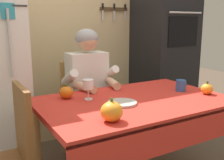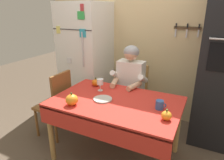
# 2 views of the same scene
# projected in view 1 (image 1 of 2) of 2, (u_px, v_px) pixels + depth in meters

# --- Properties ---
(back_wall_assembly) EXTENTS (3.70, 0.13, 2.60)m
(back_wall_assembly) POSITION_uv_depth(u_px,v_px,m) (74.00, 22.00, 2.97)
(back_wall_assembly) COLOR #D1B784
(back_wall_assembly) RESTS_ON ground
(wall_oven) EXTENTS (0.60, 0.64, 2.10)m
(wall_oven) POSITION_uv_depth(u_px,v_px,m) (164.00, 44.00, 3.22)
(wall_oven) COLOR black
(wall_oven) RESTS_ON ground
(dining_table) EXTENTS (1.40, 0.90, 0.74)m
(dining_table) POSITION_uv_depth(u_px,v_px,m) (136.00, 111.00, 2.00)
(dining_table) COLOR tan
(dining_table) RESTS_ON ground
(chair_behind_person) EXTENTS (0.40, 0.40, 0.93)m
(chair_behind_person) POSITION_uv_depth(u_px,v_px,m) (83.00, 104.00, 2.67)
(chair_behind_person) COLOR tan
(chair_behind_person) RESTS_ON ground
(seated_person) EXTENTS (0.47, 0.55, 1.25)m
(seated_person) POSITION_uv_depth(u_px,v_px,m) (90.00, 85.00, 2.46)
(seated_person) COLOR #38384C
(seated_person) RESTS_ON ground
(chair_left_side) EXTENTS (0.40, 0.40, 0.93)m
(chair_left_side) POSITION_uv_depth(u_px,v_px,m) (8.00, 155.00, 1.64)
(chair_left_side) COLOR brown
(chair_left_side) RESTS_ON ground
(coffee_mug) EXTENTS (0.11, 0.08, 0.09)m
(coffee_mug) POSITION_uv_depth(u_px,v_px,m) (181.00, 85.00, 2.24)
(coffee_mug) COLOR #2D569E
(coffee_mug) RESTS_ON dining_table
(wine_glass) EXTENTS (0.08, 0.08, 0.15)m
(wine_glass) POSITION_uv_depth(u_px,v_px,m) (88.00, 85.00, 1.98)
(wine_glass) COLOR white
(wine_glass) RESTS_ON dining_table
(pumpkin_large) EXTENTS (0.10, 0.10, 0.11)m
(pumpkin_large) POSITION_uv_depth(u_px,v_px,m) (66.00, 92.00, 2.02)
(pumpkin_large) COLOR orange
(pumpkin_large) RESTS_ON dining_table
(pumpkin_medium) EXTENTS (0.10, 0.10, 0.11)m
(pumpkin_medium) POSITION_uv_depth(u_px,v_px,m) (207.00, 89.00, 2.14)
(pumpkin_medium) COLOR orange
(pumpkin_medium) RESTS_ON dining_table
(pumpkin_small) EXTENTS (0.13, 0.13, 0.14)m
(pumpkin_small) POSITION_uv_depth(u_px,v_px,m) (112.00, 111.00, 1.55)
(pumpkin_small) COLOR orange
(pumpkin_small) RESTS_ON dining_table
(serving_tray) EXTENTS (0.21, 0.21, 0.02)m
(serving_tray) POSITION_uv_depth(u_px,v_px,m) (122.00, 103.00, 1.89)
(serving_tray) COLOR #B7B2A8
(serving_tray) RESTS_ON dining_table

